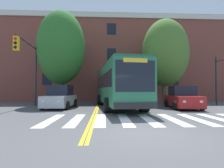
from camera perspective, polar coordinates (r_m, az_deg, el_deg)
The scene contains 12 objects.
ground_plane at distance 6.34m, azimuth 10.06°, elevation -15.50°, with size 120.00×120.00×0.00m, color #4C4C4F.
crosswalk at distance 9.16m, azimuth 11.90°, elevation -11.24°, with size 10.25×3.85×0.01m.
lane_line_yellow_inner at distance 22.80m, azimuth -4.31°, elevation -5.67°, with size 0.12×36.00×0.01m, color gold.
lane_line_yellow_outer at distance 22.80m, azimuth -3.91°, elevation -5.67°, with size 0.12×36.00×0.01m, color gold.
city_bus at distance 14.92m, azimuth 1.67°, elevation -0.22°, with size 3.74×11.16×3.52m.
car_silver_near_lane at distance 15.03m, azimuth -16.53°, elevation -4.35°, with size 2.28×4.34×1.87m.
car_red_far_lane at distance 15.24m, azimuth 21.96°, elevation -4.35°, with size 2.53×4.51×1.79m.
traffic_light_near_corner at distance 19.42m, azimuth 32.68°, elevation 3.34°, with size 0.35×2.78×4.80m.
traffic_light_far_corner at distance 16.31m, azimuth -25.50°, elevation 6.89°, with size 0.49×4.45×5.80m.
street_tree_curbside_large at distance 19.36m, azimuth 16.95°, elevation 9.67°, with size 6.76×6.76×8.90m.
street_tree_curbside_small at distance 18.67m, azimuth -16.26°, elevation 11.32°, with size 6.47×6.57×9.49m.
building_facade at distance 25.92m, azimuth -0.55°, elevation 7.27°, with size 39.48×8.16×11.27m.
Camera 1 is at (-1.36, -6.01, 1.49)m, focal length 28.00 mm.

